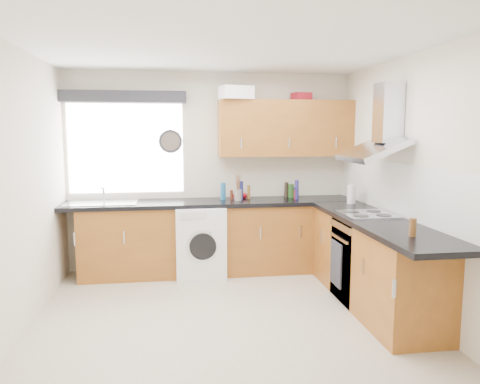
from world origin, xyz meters
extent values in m
plane|color=beige|center=(0.00, 0.00, 0.00)|extent=(3.60, 3.60, 0.00)
cube|color=white|center=(0.00, 0.00, 2.50)|extent=(3.60, 3.60, 0.02)
cube|color=silver|center=(0.00, 1.80, 1.25)|extent=(3.60, 0.02, 2.50)
cube|color=silver|center=(0.00, -1.80, 1.25)|extent=(3.60, 0.02, 2.50)
cube|color=silver|center=(-1.80, 0.00, 1.25)|extent=(0.02, 3.60, 2.50)
cube|color=silver|center=(1.80, 0.00, 1.25)|extent=(0.02, 3.60, 2.50)
cube|color=white|center=(-1.05, 1.79, 1.55)|extent=(1.40, 0.02, 1.10)
cube|color=#222228|center=(-1.05, 1.70, 2.18)|extent=(1.50, 0.18, 0.14)
cube|color=white|center=(1.79, 0.30, 1.18)|extent=(0.01, 3.00, 0.54)
cube|color=brown|center=(-0.10, 1.51, 0.43)|extent=(3.00, 0.58, 0.86)
cube|color=brown|center=(1.50, 1.50, 0.43)|extent=(0.60, 0.60, 0.86)
cube|color=brown|center=(1.51, 0.15, 0.43)|extent=(0.58, 2.10, 0.86)
cube|color=black|center=(0.00, 1.50, 0.89)|extent=(3.60, 0.62, 0.05)
cube|color=black|center=(1.50, 0.00, 0.89)|extent=(0.62, 2.42, 0.05)
cube|color=black|center=(1.50, 0.30, 0.42)|extent=(0.56, 0.58, 0.85)
cube|color=silver|center=(1.50, 0.30, 0.92)|extent=(0.52, 0.52, 0.01)
cube|color=brown|center=(0.95, 1.62, 1.80)|extent=(1.70, 0.35, 0.70)
cube|color=white|center=(-0.15, 1.40, 0.43)|extent=(0.62, 0.60, 0.87)
cylinder|color=#222228|center=(-0.50, 1.76, 1.64)|extent=(0.29, 0.04, 0.29)
cube|color=white|center=(0.30, 1.52, 2.23)|extent=(0.43, 0.35, 0.16)
cube|color=maroon|center=(1.16, 1.67, 2.20)|extent=(0.26, 0.24, 0.10)
cylinder|color=slate|center=(0.32, 1.50, 0.98)|extent=(0.12, 0.12, 0.13)
cylinder|color=white|center=(1.62, 1.05, 1.02)|extent=(0.12, 0.12, 0.22)
cylinder|color=black|center=(0.98, 1.69, 1.01)|extent=(0.05, 0.05, 0.19)
cylinder|color=#1B5681|center=(0.14, 1.58, 1.02)|extent=(0.07, 0.07, 0.21)
cylinder|color=navy|center=(1.07, 1.48, 1.03)|extent=(0.05, 0.05, 0.24)
cylinder|color=#622714|center=(0.25, 1.58, 0.97)|extent=(0.04, 0.04, 0.12)
cylinder|color=brown|center=(0.47, 1.60, 1.00)|extent=(0.04, 0.04, 0.17)
cylinder|color=#224F1C|center=(1.03, 1.64, 1.00)|extent=(0.07, 0.07, 0.17)
cylinder|color=maroon|center=(1.06, 1.49, 0.97)|extent=(0.06, 0.06, 0.12)
cylinder|color=navy|center=(1.08, 1.68, 0.97)|extent=(0.05, 0.05, 0.13)
cylinder|color=navy|center=(0.36, 1.56, 1.03)|extent=(0.07, 0.07, 0.23)
cylinder|color=brown|center=(1.46, -0.68, 0.99)|extent=(0.06, 0.06, 0.15)
camera|label=1|loc=(-0.49, -4.20, 1.78)|focal=35.00mm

